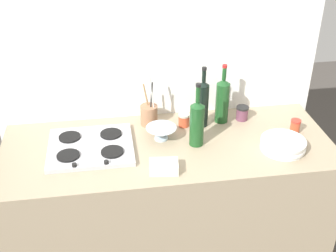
% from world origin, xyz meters
% --- Properties ---
extents(counter_block, '(1.80, 0.70, 0.90)m').
position_xyz_m(counter_block, '(0.00, 0.00, 0.45)').
color(counter_block, tan).
rests_on(counter_block, ground).
extents(backsplash_panel, '(1.90, 0.06, 2.30)m').
position_xyz_m(backsplash_panel, '(0.00, 0.38, 1.15)').
color(backsplash_panel, white).
rests_on(backsplash_panel, ground).
extents(stovetop_hob, '(0.45, 0.40, 0.04)m').
position_xyz_m(stovetop_hob, '(-0.41, 0.03, 0.91)').
color(stovetop_hob, '#B2B2B7').
rests_on(stovetop_hob, counter_block).
extents(plate_stack, '(0.24, 0.24, 0.06)m').
position_xyz_m(plate_stack, '(0.60, -0.13, 0.93)').
color(plate_stack, white).
rests_on(plate_stack, counter_block).
extents(wine_bottle_leftmost, '(0.07, 0.07, 0.36)m').
position_xyz_m(wine_bottle_leftmost, '(0.23, 0.18, 1.05)').
color(wine_bottle_leftmost, black).
rests_on(wine_bottle_leftmost, counter_block).
extents(wine_bottle_mid_left, '(0.08, 0.08, 0.36)m').
position_xyz_m(wine_bottle_mid_left, '(0.15, -0.01, 1.04)').
color(wine_bottle_mid_left, '#19471E').
rests_on(wine_bottle_mid_left, counter_block).
extents(wine_bottle_mid_right, '(0.08, 0.08, 0.36)m').
position_xyz_m(wine_bottle_mid_right, '(0.35, 0.21, 1.04)').
color(wine_bottle_mid_right, '#19471E').
rests_on(wine_bottle_mid_right, counter_block).
extents(mixing_bowl, '(0.17, 0.17, 0.07)m').
position_xyz_m(mixing_bowl, '(-0.03, 0.07, 0.94)').
color(mixing_bowl, silver).
rests_on(mixing_bowl, counter_block).
extents(butter_dish, '(0.15, 0.11, 0.05)m').
position_xyz_m(butter_dish, '(-0.06, -0.23, 0.93)').
color(butter_dish, silver).
rests_on(butter_dish, counter_block).
extents(utensil_crock, '(0.10, 0.10, 0.31)m').
position_xyz_m(utensil_crock, '(-0.07, 0.24, 0.96)').
color(utensil_crock, '#996B4C').
rests_on(utensil_crock, counter_block).
extents(condiment_jar_front, '(0.06, 0.06, 0.08)m').
position_xyz_m(condiment_jar_front, '(0.73, 0.02, 0.94)').
color(condiment_jar_front, '#C64C2D').
rests_on(condiment_jar_front, counter_block).
extents(condiment_jar_rear, '(0.07, 0.07, 0.08)m').
position_xyz_m(condiment_jar_rear, '(0.12, 0.19, 0.94)').
color(condiment_jar_rear, '#C64C2D').
rests_on(condiment_jar_rear, counter_block).
extents(condiment_jar_spare, '(0.07, 0.07, 0.08)m').
position_xyz_m(condiment_jar_spare, '(0.48, 0.21, 0.94)').
color(condiment_jar_spare, '#66384C').
rests_on(condiment_jar_spare, counter_block).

